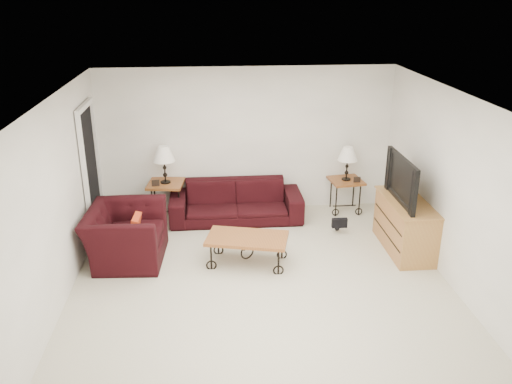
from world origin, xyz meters
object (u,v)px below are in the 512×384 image
Objects in this scene: coffee_table at (247,250)px; side_table_left at (167,200)px; lamp_left at (164,165)px; backpack at (338,217)px; side_table_right at (345,195)px; television at (409,179)px; sofa at (236,201)px; lamp_right at (347,163)px; armchair at (126,235)px; tv_stand at (405,225)px.

side_table_left is at bearing 125.49° from coffee_table.
lamp_left is 1.30× the size of backpack.
side_table_right is 2.54m from coffee_table.
side_table_left reaches higher than backpack.
television is (0.51, -1.51, 0.83)m from side_table_right.
coffee_table is at bearing -148.54° from backpack.
coffee_table is at bearing -87.20° from sofa.
lamp_right reaches higher than armchair.
side_table_left is at bearing -112.70° from television.
lamp_left reaches higher than side_table_right.
sofa reaches higher than side_table_right.
side_table_right is 0.52× the size of coffee_table.
television is (0.51, -1.51, 0.24)m from lamp_right.
lamp_right is at bearing -64.44° from armchair.
armchair is (-0.48, -1.45, -0.56)m from lamp_left.
lamp_right is (3.09, 0.00, -0.07)m from lamp_left.
tv_stand is at bearing -87.32° from armchair.
side_table_left is at bearing -180.00° from side_table_right.
television is at bearing -41.51° from backpack.
backpack is at bearing -75.09° from armchair.
coffee_table is 0.86× the size of tv_stand.
armchair is (-3.57, -1.45, 0.09)m from side_table_right.
tv_stand reaches higher than side_table_left.
side_table_left is 1.08× the size of lamp_right.
backpack is (2.78, -0.79, -0.07)m from side_table_left.
lamp_left is at bearing -180.00° from side_table_right.
lamp_left is 3.09m from lamp_right.
backpack is at bearing -20.78° from sofa.
side_table_right is 1.79m from television.
side_table_left is 1.53m from armchair.
lamp_right is (3.09, 0.00, 0.57)m from side_table_left.
sofa is 3.75× the size of side_table_right.
sofa is at bearing -118.60° from television.
lamp_left is at bearing 157.42° from tv_stand.
side_table_left is 0.53× the size of armchair.
lamp_right reaches higher than backpack.
sofa is at bearing 92.80° from coffee_table.
coffee_table is 1.81m from backpack.
side_table_left is 0.49× the size of tv_stand.
lamp_right is 1.06m from backpack.
tv_stand is 1.12m from backpack.
lamp_right reaches higher than tv_stand.
backpack is at bearing -15.89° from lamp_left.
television is (-0.02, 0.00, 0.73)m from tv_stand.
sofa is 2.09m from armchair.
lamp_right reaches higher than coffee_table.
tv_stand is at bearing -70.58° from lamp_right.
lamp_right is (1.92, 0.18, 0.56)m from sofa.
lamp_right is at bearing 67.91° from backpack.
side_table_right is (1.92, 0.18, -0.03)m from sofa.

